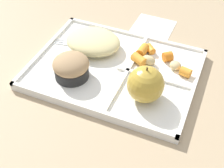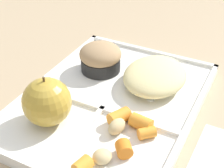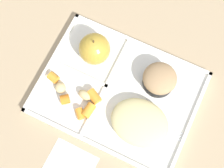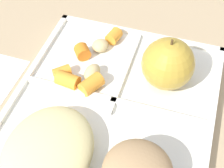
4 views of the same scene
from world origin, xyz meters
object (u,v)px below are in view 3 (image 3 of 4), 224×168
(bran_muffin, at_px, (159,79))
(plastic_fork, at_px, (153,129))
(green_apple, at_px, (94,49))
(lunch_tray, at_px, (118,93))

(bran_muffin, bearing_deg, plastic_fork, -72.98)
(green_apple, bearing_deg, plastic_fork, -28.22)
(lunch_tray, height_order, bran_muffin, bran_muffin)
(plastic_fork, bearing_deg, lunch_tray, 156.96)
(lunch_tray, distance_m, bran_muffin, 0.11)
(green_apple, xyz_separation_m, bran_muffin, (0.18, 0.00, -0.01))
(green_apple, relative_size, plastic_fork, 0.54)
(green_apple, distance_m, plastic_fork, 0.24)
(bran_muffin, height_order, plastic_fork, bran_muffin)
(bran_muffin, bearing_deg, lunch_tray, -141.27)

